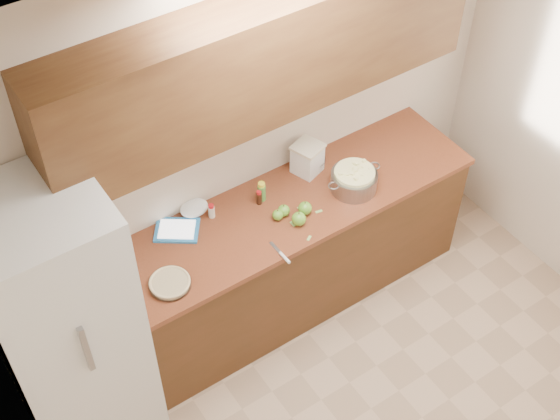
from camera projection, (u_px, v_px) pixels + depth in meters
room_shell at (454, 341)px, 3.69m from camera, size 3.60×3.60×3.60m
counter_run at (280, 257)px, 5.14m from camera, size 2.64×0.68×0.92m
upper_cabinets at (264, 59)px, 4.15m from camera, size 2.60×0.34×0.70m
fridge at (65, 323)px, 4.25m from camera, size 0.70×0.70×1.80m
pie at (170, 283)px, 4.39m from camera, size 0.24×0.24×0.04m
colander at (354, 180)px, 4.89m from camera, size 0.39×0.29×0.15m
flour_canister at (307, 158)px, 4.97m from camera, size 0.22×0.22×0.21m
tablet at (177, 230)px, 4.68m from camera, size 0.33×0.31×0.02m
paring_knife at (284, 256)px, 4.54m from camera, size 0.02×0.20×0.02m
lemon_bottle at (262, 192)px, 4.82m from camera, size 0.05×0.05×0.14m
cinnamon_shaker at (211, 211)px, 4.73m from camera, size 0.04×0.04×0.10m
vanilla_bottle at (259, 198)px, 4.81m from camera, size 0.04×0.04×0.10m
mixing_bowl at (312, 162)px, 5.05m from camera, size 0.18×0.18×0.07m
paper_towel at (194, 208)px, 4.77m from camera, size 0.21×0.19×0.07m
apple_left at (278, 215)px, 4.73m from camera, size 0.07×0.07×0.08m
apple_center at (284, 211)px, 4.75m from camera, size 0.08×0.08×0.09m
apple_front at (299, 219)px, 4.69m from camera, size 0.09×0.09×0.10m
apple_extra at (305, 208)px, 4.76m from camera, size 0.09×0.09×0.10m
peel_a at (319, 211)px, 4.80m from camera, size 0.05×0.02×0.00m
peel_b at (293, 224)px, 4.72m from camera, size 0.02×0.05×0.00m
peel_c at (300, 209)px, 4.81m from camera, size 0.02×0.04×0.00m
peel_d at (309, 238)px, 4.64m from camera, size 0.04×0.04×0.00m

